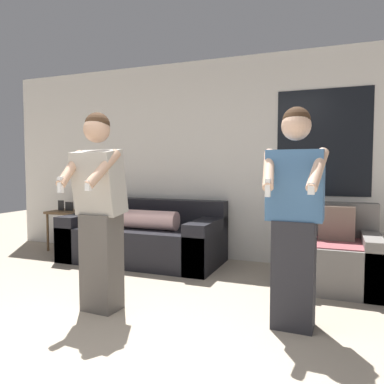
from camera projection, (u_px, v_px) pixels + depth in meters
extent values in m
cube|color=silver|center=(221.00, 160.00, 5.08)|extent=(6.84, 0.06, 2.70)
cube|color=black|center=(323.00, 143.00, 4.56)|extent=(1.10, 0.01, 1.30)
cube|color=black|center=(142.00, 244.00, 4.96)|extent=(2.09, 0.96, 0.46)
cube|color=black|center=(155.00, 211.00, 5.28)|extent=(2.09, 0.22, 0.34)
cube|color=black|center=(86.00, 235.00, 5.28)|extent=(0.28, 0.96, 0.60)
cube|color=black|center=(207.00, 244.00, 4.63)|extent=(0.28, 0.96, 0.60)
cylinder|color=beige|center=(137.00, 219.00, 4.82)|extent=(1.10, 0.24, 0.24)
cube|color=slate|center=(335.00, 264.00, 3.92)|extent=(0.85, 0.89, 0.47)
cube|color=slate|center=(337.00, 219.00, 4.21)|extent=(0.85, 0.20, 0.39)
cube|color=slate|center=(302.00, 257.00, 4.04)|extent=(0.18, 0.89, 0.57)
cube|color=slate|center=(371.00, 262.00, 3.80)|extent=(0.18, 0.89, 0.57)
cube|color=#994C51|center=(336.00, 242.00, 3.86)|extent=(0.73, 0.71, 0.01)
cube|color=#7A6656|center=(337.00, 223.00, 3.95)|extent=(0.36, 0.14, 0.36)
cube|color=brown|center=(69.00, 212.00, 5.67)|extent=(0.54, 0.50, 0.04)
cylinder|color=brown|center=(48.00, 232.00, 5.58)|extent=(0.04, 0.04, 0.56)
cylinder|color=brown|center=(73.00, 234.00, 5.42)|extent=(0.04, 0.04, 0.56)
cylinder|color=brown|center=(67.00, 228.00, 5.97)|extent=(0.04, 0.04, 0.56)
cylinder|color=brown|center=(91.00, 230.00, 5.80)|extent=(0.04, 0.04, 0.56)
cube|color=black|center=(61.00, 206.00, 5.70)|extent=(0.10, 0.02, 0.17)
cube|color=black|center=(69.00, 207.00, 5.67)|extent=(0.13, 0.02, 0.15)
cube|color=#56514C|center=(102.00, 262.00, 3.27)|extent=(0.32, 0.26, 0.85)
cube|color=#ADA89E|center=(99.00, 183.00, 3.20)|extent=(0.43, 0.32, 0.57)
sphere|color=tan|center=(97.00, 130.00, 3.16)|extent=(0.22, 0.22, 0.22)
sphere|color=#3D2819|center=(97.00, 125.00, 3.17)|extent=(0.21, 0.21, 0.21)
cylinder|color=tan|center=(71.00, 168.00, 3.13)|extent=(0.12, 0.36, 0.32)
cube|color=white|center=(60.00, 185.00, 2.99)|extent=(0.04, 0.04, 0.13)
cylinder|color=tan|center=(103.00, 169.00, 2.99)|extent=(0.16, 0.36, 0.32)
cube|color=white|center=(88.00, 185.00, 2.88)|extent=(0.05, 0.04, 0.08)
cube|color=#28282D|center=(294.00, 274.00, 2.91)|extent=(0.32, 0.25, 0.84)
cube|color=#3D6693|center=(295.00, 185.00, 2.86)|extent=(0.43, 0.25, 0.55)
sphere|color=#DBAD8E|center=(296.00, 126.00, 2.83)|extent=(0.22, 0.22, 0.22)
sphere|color=#3D2819|center=(296.00, 121.00, 2.83)|extent=(0.21, 0.21, 0.21)
cylinder|color=#DBAD8E|center=(269.00, 169.00, 2.78)|extent=(0.13, 0.36, 0.32)
cube|color=white|center=(268.00, 188.00, 2.64)|extent=(0.04, 0.04, 0.13)
cylinder|color=#DBAD8E|center=(318.00, 169.00, 2.64)|extent=(0.15, 0.36, 0.32)
cube|color=white|center=(311.00, 189.00, 2.52)|extent=(0.05, 0.04, 0.08)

